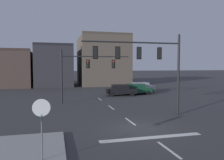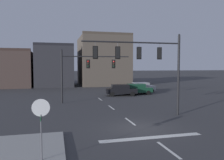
{
  "view_description": "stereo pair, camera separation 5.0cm",
  "coord_description": "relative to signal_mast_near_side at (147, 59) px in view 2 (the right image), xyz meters",
  "views": [
    {
      "loc": [
        -5.51,
        -13.97,
        4.22
      ],
      "look_at": [
        -0.74,
        4.76,
        3.04
      ],
      "focal_mm": 35.63,
      "sensor_mm": 36.0,
      "label": 1
    },
    {
      "loc": [
        -5.46,
        -13.98,
        4.22
      ],
      "look_at": [
        -0.74,
        4.76,
        3.04
      ],
      "focal_mm": 35.63,
      "sensor_mm": 36.0,
      "label": 2
    }
  ],
  "objects": [
    {
      "name": "ground_plane",
      "position": [
        -1.88,
        -3.23,
        -4.81
      ],
      "size": [
        400.0,
        400.0,
        0.0
      ],
      "primitive_type": "plane",
      "color": "#353538"
    },
    {
      "name": "stop_bar_paint",
      "position": [
        -1.88,
        -5.23,
        -4.81
      ],
      "size": [
        6.4,
        0.5,
        0.01
      ],
      "primitive_type": "cube",
      "color": "silver",
      "rests_on": "ground"
    },
    {
      "name": "lane_centreline",
      "position": [
        -1.88,
        -1.23,
        -4.81
      ],
      "size": [
        0.16,
        26.4,
        0.01
      ],
      "color": "silver",
      "rests_on": "ground"
    },
    {
      "name": "signal_mast_near_side",
      "position": [
        0.0,
        0.0,
        0.0
      ],
      "size": [
        8.43,
        0.44,
        7.0
      ],
      "color": "black",
      "rests_on": "ground"
    },
    {
      "name": "signal_mast_far_side",
      "position": [
        -4.31,
        8.52,
        -0.75
      ],
      "size": [
        7.88,
        0.85,
        6.19
      ],
      "color": "black",
      "rests_on": "ground"
    },
    {
      "name": "stop_sign",
      "position": [
        -8.0,
        -7.31,
        -2.67
      ],
      "size": [
        0.76,
        0.64,
        2.83
      ],
      "color": "#56565B",
      "rests_on": "ground"
    },
    {
      "name": "car_lot_nearside",
      "position": [
        4.45,
        14.21,
        -3.96
      ],
      "size": [
        4.49,
        1.99,
        1.61
      ],
      "color": "#143D28",
      "rests_on": "ground"
    },
    {
      "name": "car_lot_middle",
      "position": [
        1.73,
        13.41,
        -3.96
      ],
      "size": [
        4.62,
        2.38,
        1.61
      ],
      "color": "black",
      "rests_on": "ground"
    },
    {
      "name": "car_lot_farside",
      "position": [
        6.07,
        16.49,
        -3.96
      ],
      "size": [
        4.59,
        2.28,
        1.61
      ],
      "color": "#9EA0A5",
      "rests_on": "ground"
    },
    {
      "name": "building_row",
      "position": [
        -4.62,
        32.91,
        -0.19
      ],
      "size": [
        29.9,
        11.66,
        11.28
      ],
      "color": "#473833",
      "rests_on": "ground"
    }
  ]
}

